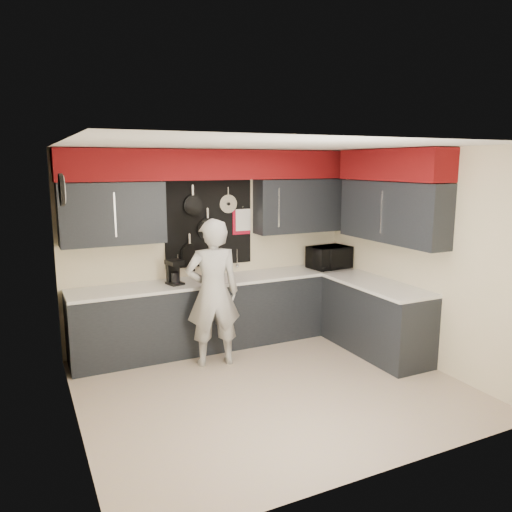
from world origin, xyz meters
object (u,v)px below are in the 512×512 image
person (213,293)px  microwave (329,257)px  coffee_maker (174,272)px  knife_block (218,271)px  utensil_crock (206,273)px

person → microwave: bearing=-155.8°
microwave → person: bearing=-172.2°
microwave → coffee_maker: bearing=173.0°
knife_block → person: bearing=-99.0°
utensil_crock → microwave: bearing=-2.6°
coffee_maker → person: (0.32, -0.53, -0.19)m
microwave → person: person is taller
knife_block → person: person is taller
microwave → person: 2.05m
knife_block → coffee_maker: 0.59m
microwave → coffee_maker: (-2.30, 0.04, 0.00)m
coffee_maker → person: person is taller
microwave → coffee_maker: microwave is taller
knife_block → person: (-0.28, -0.53, -0.13)m
microwave → knife_block: microwave is taller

